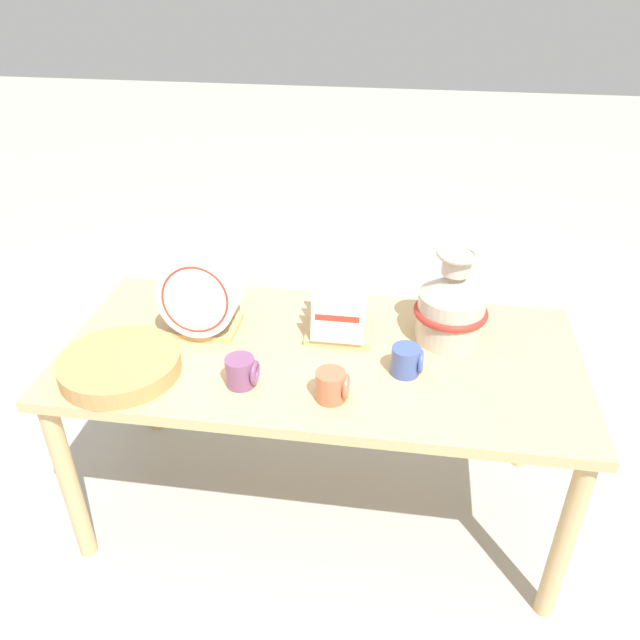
% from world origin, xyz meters
% --- Properties ---
extents(ground_plane, '(14.00, 14.00, 0.00)m').
position_xyz_m(ground_plane, '(0.00, 0.00, 0.00)').
color(ground_plane, '#B2ADA3').
extents(display_table, '(1.56, 0.72, 0.67)m').
position_xyz_m(display_table, '(0.00, 0.00, 0.59)').
color(display_table, tan).
rests_on(display_table, ground_plane).
extents(ceramic_vase, '(0.23, 0.23, 0.30)m').
position_xyz_m(ceramic_vase, '(0.38, 0.13, 0.79)').
color(ceramic_vase, beige).
rests_on(ceramic_vase, display_table).
extents(dish_rack_round_plates, '(0.24, 0.20, 0.27)m').
position_xyz_m(dish_rack_round_plates, '(-0.38, 0.06, 0.78)').
color(dish_rack_round_plates, tan).
rests_on(dish_rack_round_plates, display_table).
extents(dish_rack_square_plates, '(0.20, 0.18, 0.18)m').
position_xyz_m(dish_rack_square_plates, '(0.05, 0.10, 0.72)').
color(dish_rack_square_plates, tan).
rests_on(dish_rack_square_plates, display_table).
extents(wicker_charger_stack, '(0.34, 0.34, 0.05)m').
position_xyz_m(wicker_charger_stack, '(-0.55, -0.19, 0.69)').
color(wicker_charger_stack, tan).
rests_on(wicker_charger_stack, display_table).
extents(mug_terracotta_glaze, '(0.09, 0.08, 0.09)m').
position_xyz_m(mug_terracotta_glaze, '(0.07, -0.22, 0.71)').
color(mug_terracotta_glaze, '#B76647').
rests_on(mug_terracotta_glaze, display_table).
extents(mug_cobalt_glaze, '(0.09, 0.08, 0.09)m').
position_xyz_m(mug_cobalt_glaze, '(0.26, -0.07, 0.71)').
color(mug_cobalt_glaze, '#42569E').
rests_on(mug_cobalt_glaze, display_table).
extents(mug_plum_glaze, '(0.09, 0.08, 0.09)m').
position_xyz_m(mug_plum_glaze, '(-0.19, -0.19, 0.71)').
color(mug_plum_glaze, '#7A4770').
rests_on(mug_plum_glaze, display_table).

